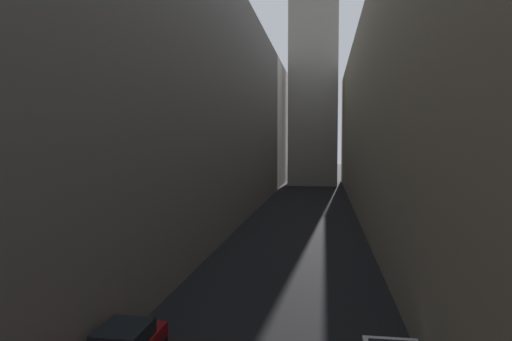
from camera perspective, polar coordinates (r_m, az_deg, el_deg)
The scene contains 3 objects.
ground_plane at distance 39.24m, azimuth 5.34°, elevation -7.75°, with size 264.00×264.00×0.00m, color black.
building_block_left at distance 42.61m, azimuth -9.28°, elevation 7.88°, with size 10.68×108.00×21.88m, color slate.
building_block_right at distance 41.82m, azimuth 22.99°, elevation 6.55°, with size 13.90×108.00×20.14m, color gray.
Camera 1 is at (2.13, 9.55, 7.57)m, focal length 31.99 mm.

